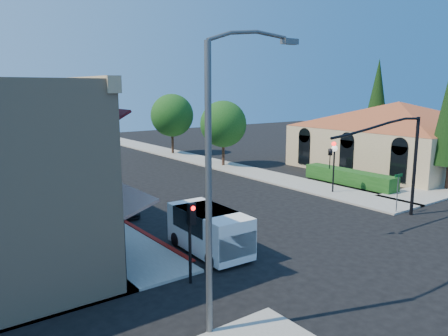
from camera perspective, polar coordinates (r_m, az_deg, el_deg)
ground at (r=22.14m, az=15.92°, el=-10.29°), size 120.00×120.00×0.00m
sidewalk_left at (r=40.91m, az=-24.78°, el=-1.29°), size 3.50×50.00×0.12m
sidewalk_right at (r=47.50m, az=-3.73°, el=1.17°), size 3.50×50.00×0.12m
curb_red_strip at (r=23.89m, az=-10.57°, el=-8.52°), size 0.25×10.00×0.06m
mission_building at (r=45.62m, az=21.66°, el=4.75°), size 30.12×30.12×6.40m
hedge at (r=36.35m, az=15.99°, el=-2.19°), size 1.40×8.00×1.10m
conifer_far at (r=54.04m, az=19.37°, el=8.44°), size 3.20×3.20×11.00m
street_tree_a at (r=42.94m, az=-0.09°, el=5.77°), size 4.56×4.56×6.48m
street_tree_b at (r=51.28m, az=-6.80°, el=6.84°), size 4.94×4.94×7.02m
signal_mast_arm at (r=26.70m, az=21.52°, el=1.96°), size 8.01×0.39×6.00m
secondary_signal at (r=17.16m, az=-4.34°, el=-7.82°), size 0.28×0.42×3.32m
cobra_streetlight at (r=13.06m, az=-0.78°, el=-0.22°), size 3.60×0.25×9.31m
street_name_sign at (r=28.86m, az=21.76°, el=-2.30°), size 0.80×0.06×2.50m
lamppost_left_near at (r=22.53m, az=-14.45°, el=-2.59°), size 0.44×0.44×3.57m
lamppost_left_far at (r=35.71m, az=-23.03°, el=1.63°), size 0.44×0.44×3.57m
lamppost_right_near at (r=32.77m, az=14.20°, el=1.42°), size 0.44×0.44×3.57m
lamppost_right_far at (r=44.53m, az=-1.94°, el=4.04°), size 0.44×0.44×3.57m
white_van at (r=20.67m, az=-1.88°, el=-7.88°), size 2.21×4.73×2.06m
parked_car_a at (r=27.50m, az=-12.98°, el=-4.89°), size 1.69×3.34×1.09m
parked_car_b at (r=33.85m, az=-15.27°, el=-1.93°), size 1.85×4.10×1.31m
parked_car_c at (r=39.21m, az=-18.38°, el=-0.40°), size 2.39×4.84×1.35m
parked_car_d at (r=42.32m, az=-21.21°, el=0.20°), size 2.84×5.18×1.37m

